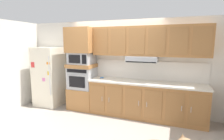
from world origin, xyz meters
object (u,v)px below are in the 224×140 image
object	(u,v)px
built_in_oven	(82,78)
screwdriver	(102,78)
microwave	(82,58)
refrigerator	(49,76)

from	to	relation	value
built_in_oven	screwdriver	world-z (taller)	built_in_oven
microwave	screwdriver	xyz separation A→B (m)	(0.59, 0.05, -0.53)
built_in_oven	screwdriver	bearing A→B (deg)	5.23
microwave	screwdriver	size ratio (longest dim) A/B	3.83
refrigerator	screwdriver	distance (m)	1.71
built_in_oven	refrigerator	bearing A→B (deg)	-176.52
refrigerator	screwdriver	xyz separation A→B (m)	(1.70, 0.12, 0.05)
refrigerator	built_in_oven	distance (m)	1.11
microwave	built_in_oven	bearing A→B (deg)	179.23
refrigerator	microwave	world-z (taller)	refrigerator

